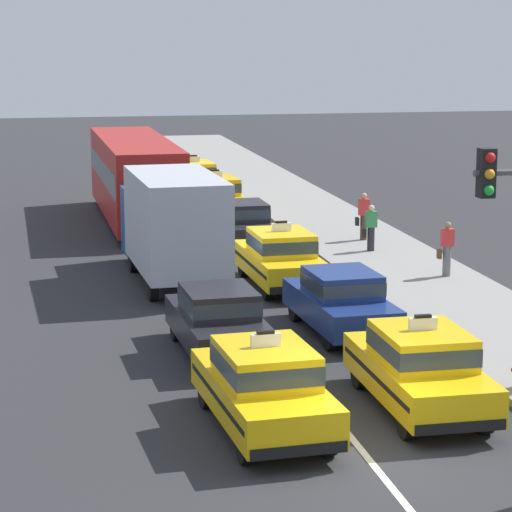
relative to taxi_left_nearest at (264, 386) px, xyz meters
The scene contains 16 objects.
ground_plane 2.63m from the taxi_left_nearest, 52.87° to the right, with size 160.00×160.00×0.00m, color #2B2B2D.
lane_stripe_left_right 18.11m from the taxi_left_nearest, 85.26° to the left, with size 0.14×80.00×0.01m, color silver.
sidewalk_curb 14.85m from the taxi_left_nearest, 61.42° to the left, with size 4.00×90.00×0.15m, color gray.
taxi_left_nearest is the anchor object (origin of this frame).
sedan_left_second 5.14m from the taxi_left_nearest, 89.80° to the left, with size 1.93×4.37×1.58m.
box_truck_left_third 13.19m from the taxi_left_nearest, 90.08° to the left, with size 2.52×7.05×3.27m.
bus_left_fourth 23.93m from the taxi_left_nearest, 90.12° to the left, with size 2.69×11.24×3.22m.
taxi_right_nearest 3.27m from the taxi_left_nearest, ahead, with size 1.83×4.57×1.96m.
sedan_right_second 7.20m from the taxi_left_nearest, 62.88° to the left, with size 1.98×4.38×1.58m.
taxi_right_third 12.07m from the taxi_left_nearest, 75.86° to the left, with size 1.94×4.61×1.96m.
sedan_right_fourth 18.16m from the taxi_left_nearest, 80.50° to the left, with size 1.80×4.32×1.58m.
taxi_right_fifth 24.23m from the taxi_left_nearest, 82.70° to the left, with size 2.04×4.65×1.96m.
taxi_right_sixth 29.52m from the taxi_left_nearest, 84.15° to the left, with size 2.02×4.64×1.96m.
pedestrian_near_crosswalk 17.18m from the taxi_left_nearest, 66.27° to the left, with size 0.47×0.24×1.53m.
pedestrian_mid_block 19.13m from the taxi_left_nearest, 67.70° to the left, with size 0.47×0.24×1.64m.
pedestrian_trailing 13.99m from the taxi_left_nearest, 55.35° to the left, with size 0.47×0.24×1.63m.
Camera 1 is at (-5.67, -17.80, 7.38)m, focal length 79.96 mm.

